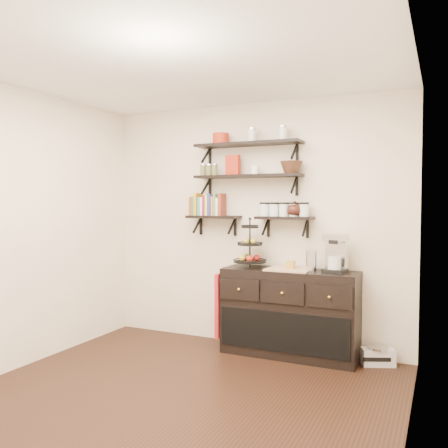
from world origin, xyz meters
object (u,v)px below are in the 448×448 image
fruit_stand (250,251)px  coffee_maker (336,254)px  radio (378,356)px  sideboard (289,313)px

fruit_stand → coffee_maker: fruit_stand is taller
coffee_maker → radio: bearing=19.5°
fruit_stand → radio: fruit_stand is taller
coffee_maker → radio: coffee_maker is taller
fruit_stand → coffee_maker: size_ratio=1.34×
sideboard → radio: 0.95m
fruit_stand → coffee_maker: (0.91, 0.02, 0.00)m
sideboard → coffee_maker: coffee_maker is taller
radio → fruit_stand: bearing=160.4°
fruit_stand → sideboard: bearing=-0.5°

